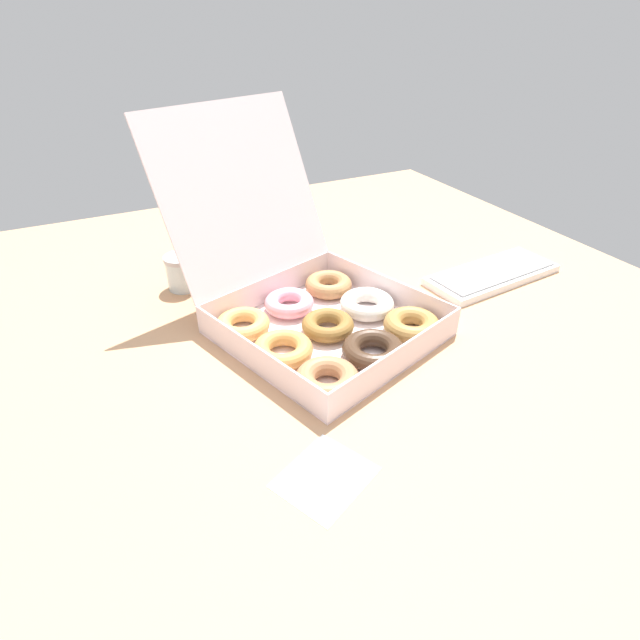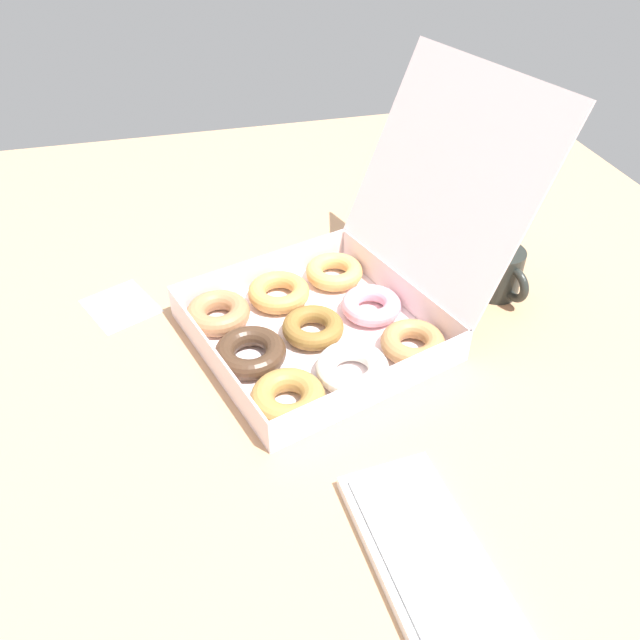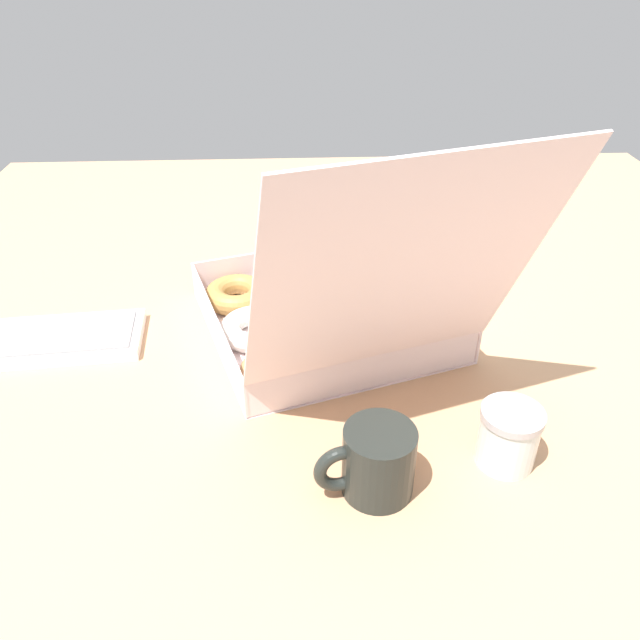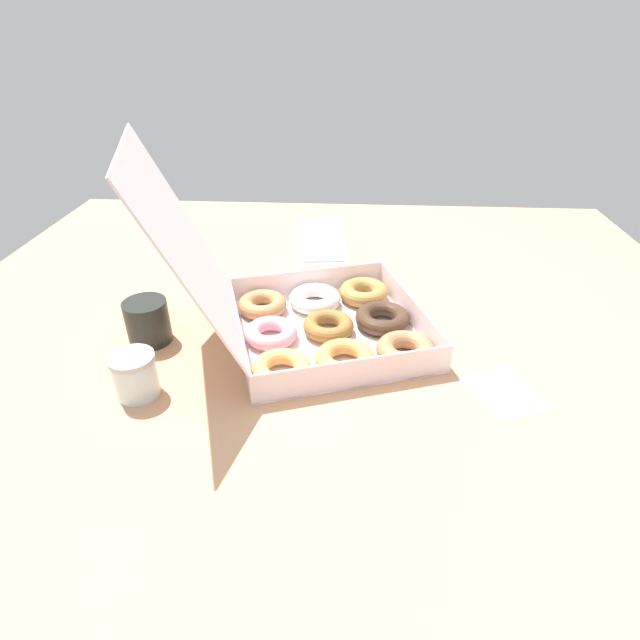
% 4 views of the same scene
% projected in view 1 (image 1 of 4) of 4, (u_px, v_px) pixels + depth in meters
% --- Properties ---
extents(ground_plane, '(1.80, 1.80, 0.02)m').
position_uv_depth(ground_plane, '(302.00, 342.00, 1.01)').
color(ground_plane, tan).
extents(donut_box, '(0.51, 0.61, 0.40)m').
position_uv_depth(donut_box, '(321.00, 312.00, 1.01)').
color(donut_box, white).
rests_on(donut_box, ground_plane).
extents(keyboard, '(0.35, 0.16, 0.02)m').
position_uv_depth(keyboard, '(492.00, 274.00, 1.22)').
color(keyboard, white).
rests_on(keyboard, ground_plane).
extents(coffee_mug, '(0.12, 0.09, 0.09)m').
position_uv_depth(coffee_mug, '(247.00, 250.00, 1.25)').
color(coffee_mug, '#242825').
rests_on(coffee_mug, ground_plane).
extents(glass_jar, '(0.08, 0.08, 0.08)m').
position_uv_depth(glass_jar, '(183.00, 272.00, 1.16)').
color(glass_jar, silver).
rests_on(glass_jar, ground_plane).
extents(paper_napkin, '(0.16, 0.15, 0.00)m').
position_uv_depth(paper_napkin, '(325.00, 477.00, 0.71)').
color(paper_napkin, white).
rests_on(paper_napkin, ground_plane).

